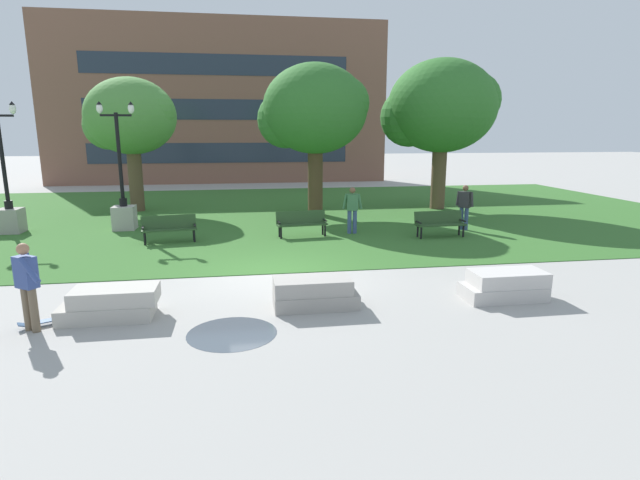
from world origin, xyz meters
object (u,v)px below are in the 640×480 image
object	(u,v)px
concrete_block_left	(314,293)
lamp_post_left	(123,204)
person_bystander_near_lawn	(465,205)
concrete_block_right	(505,285)
park_bench_near_right	(302,222)
park_bench_near_left	(169,227)
concrete_block_center	(111,304)
skateboard	(48,321)
lamp_post_center	(9,207)
person_bystander_far_lawn	(352,207)
person_skateboarder	(27,282)
park_bench_far_left	(440,222)

from	to	relation	value
concrete_block_left	lamp_post_left	bearing A→B (deg)	121.64
lamp_post_left	person_bystander_near_lawn	bearing A→B (deg)	-9.25
concrete_block_right	lamp_post_left	distance (m)	14.20
park_bench_near_right	park_bench_near_left	bearing A→B (deg)	-176.79
concrete_block_center	person_bystander_near_lawn	size ratio (longest dim) A/B	1.11
skateboard	lamp_post_center	world-z (taller)	lamp_post_center
park_bench_near_left	person_bystander_near_lawn	distance (m)	10.84
concrete_block_left	concrete_block_center	bearing A→B (deg)	-179.50
concrete_block_left	person_bystander_near_lawn	world-z (taller)	person_bystander_near_lawn
lamp_post_center	person_bystander_near_lawn	distance (m)	16.97
concrete_block_left	lamp_post_center	bearing A→B (deg)	135.99
concrete_block_left	person_bystander_far_lawn	bearing A→B (deg)	71.50
park_bench_near_left	person_bystander_far_lawn	xyz separation A→B (m)	(6.46, 0.47, 0.44)
concrete_block_right	person_bystander_far_lawn	bearing A→B (deg)	103.36
skateboard	concrete_block_left	bearing A→B (deg)	2.25
person_skateboarder	park_bench_near_right	bearing A→B (deg)	52.00
park_bench_near_right	person_bystander_near_lawn	bearing A→B (deg)	2.04
person_bystander_near_lawn	person_bystander_far_lawn	bearing A→B (deg)	-179.81
concrete_block_left	park_bench_far_left	distance (m)	8.52
concrete_block_left	park_bench_near_right	xyz separation A→B (m)	(0.62, 7.32, 0.23)
concrete_block_center	concrete_block_left	world-z (taller)	same
concrete_block_right	lamp_post_center	xyz separation A→B (m)	(-14.30, 9.77, 0.68)
park_bench_far_left	person_bystander_near_lawn	xyz separation A→B (m)	(1.39, 1.04, 0.44)
concrete_block_left	lamp_post_left	xyz separation A→B (m)	(-5.93, 9.63, 0.69)
person_skateboarder	lamp_post_center	size ratio (longest dim) A/B	0.36
skateboard	lamp_post_left	xyz separation A→B (m)	(-0.62, 9.84, 0.91)
concrete_block_center	person_skateboarder	world-z (taller)	person_skateboarder
park_bench_near_left	person_bystander_far_lawn	world-z (taller)	person_bystander_far_lawn
concrete_block_right	park_bench_near_right	distance (m)	8.35
person_bystander_near_lawn	person_bystander_far_lawn	xyz separation A→B (m)	(-4.37, -0.01, 0.00)
concrete_block_left	person_bystander_near_lawn	size ratio (longest dim) A/B	1.05
concrete_block_right	skateboard	size ratio (longest dim) A/B	1.83
person_skateboarder	person_bystander_far_lawn	distance (m)	11.33
person_skateboarder	park_bench_near_right	distance (m)	9.92
concrete_block_right	skateboard	distance (m)	9.66
concrete_block_left	park_bench_near_left	xyz separation A→B (m)	(-3.94, 7.06, 0.23)
concrete_block_right	person_skateboarder	world-z (taller)	person_skateboarder
lamp_post_center	person_bystander_near_lawn	xyz separation A→B (m)	(16.85, -2.08, -0.01)
concrete_block_right	skateboard	xyz separation A→B (m)	(-9.66, -0.06, -0.22)
concrete_block_left	park_bench_far_left	bearing A→B (deg)	49.84
lamp_post_left	person_skateboarder	bearing A→B (deg)	-87.44
concrete_block_left	lamp_post_center	distance (m)	13.87
lamp_post_center	concrete_block_right	bearing A→B (deg)	-34.33
park_bench_far_left	person_bystander_far_lawn	world-z (taller)	person_bystander_far_lawn
concrete_block_left	concrete_block_right	xyz separation A→B (m)	(4.34, -0.15, 0.00)
person_skateboarder	lamp_post_left	world-z (taller)	lamp_post_left
concrete_block_right	lamp_post_left	world-z (taller)	lamp_post_left
concrete_block_center	person_bystander_near_lawn	bearing A→B (deg)	34.47
park_bench_near_left	person_skateboarder	bearing A→B (deg)	-101.54
concrete_block_left	park_bench_near_left	world-z (taller)	park_bench_near_left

